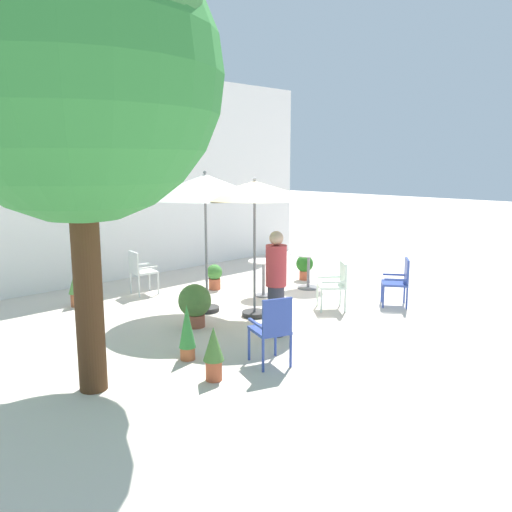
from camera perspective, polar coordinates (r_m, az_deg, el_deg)
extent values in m
plane|color=beige|center=(9.97, 2.32, -5.18)|extent=(60.00, 60.00, 0.00)
cube|color=white|center=(12.75, -11.14, 8.67)|extent=(9.34, 0.30, 4.69)
cylinder|color=#482D19|center=(6.27, -17.91, -3.42)|extent=(0.32, 0.32, 2.45)
sphere|color=#328037|center=(6.17, -19.16, 18.23)|extent=(3.19, 3.19, 3.19)
sphere|color=#2E8842|center=(6.79, -13.91, 15.00)|extent=(1.91, 1.91, 1.91)
cylinder|color=#2D2D2D|center=(9.16, -0.16, -6.33)|extent=(0.44, 0.44, 0.08)
cylinder|color=slate|center=(8.90, -0.16, 0.66)|extent=(0.04, 0.04, 2.34)
cone|color=#E5BE89|center=(8.79, -0.17, 7.26)|extent=(1.99, 1.99, 0.29)
sphere|color=slate|center=(8.78, -0.17, 8.40)|extent=(0.06, 0.06, 0.06)
cylinder|color=#2D2D2D|center=(9.48, -5.37, -5.79)|extent=(0.44, 0.44, 0.08)
cylinder|color=slate|center=(9.23, -5.49, 1.29)|extent=(0.04, 0.04, 2.45)
cone|color=beige|center=(9.13, -5.60, 7.60)|extent=(2.15, 2.15, 0.42)
sphere|color=slate|center=(9.12, -5.63, 9.10)|extent=(0.06, 0.06, 0.06)
cylinder|color=silver|center=(10.33, 0.82, -0.58)|extent=(0.61, 0.61, 0.02)
cylinder|color=slate|center=(10.40, 0.82, -2.54)|extent=(0.06, 0.06, 0.70)
cylinder|color=slate|center=(10.48, 0.81, -4.32)|extent=(0.34, 0.34, 0.03)
cylinder|color=white|center=(11.01, 5.79, 0.29)|extent=(0.83, 0.83, 0.02)
cylinder|color=slate|center=(11.09, 5.76, -1.67)|extent=(0.06, 0.06, 0.74)
cylinder|color=slate|center=(11.17, 5.72, -3.46)|extent=(0.46, 0.46, 0.03)
cube|color=#2D4498|center=(6.95, 1.50, -8.12)|extent=(0.57, 0.60, 0.04)
cube|color=#2D4498|center=(6.68, 2.34, -6.62)|extent=(0.40, 0.18, 0.46)
cube|color=#2D4498|center=(7.00, 2.97, -6.97)|extent=(0.19, 0.42, 0.03)
cube|color=#2D4498|center=(6.83, 0.00, -7.39)|extent=(0.19, 0.42, 0.03)
cylinder|color=#2D4498|center=(7.30, 2.14, -9.21)|extent=(0.04, 0.04, 0.44)
cylinder|color=#2D4498|center=(7.14, -0.77, -9.66)|extent=(0.04, 0.04, 0.44)
cylinder|color=#2D4498|center=(6.93, 3.82, -10.33)|extent=(0.04, 0.04, 0.44)
cylinder|color=#2D4498|center=(6.76, 0.78, -10.84)|extent=(0.04, 0.04, 0.44)
cube|color=silver|center=(10.81, -12.17, -1.71)|extent=(0.51, 0.50, 0.04)
cube|color=silver|center=(10.68, -13.21, -0.65)|extent=(0.10, 0.42, 0.41)
cube|color=silver|center=(10.60, -11.73, -1.27)|extent=(0.41, 0.09, 0.03)
cube|color=silver|center=(10.97, -12.63, -0.92)|extent=(0.41, 0.09, 0.03)
cylinder|color=silver|center=(10.76, -10.66, -3.01)|extent=(0.04, 0.04, 0.44)
cylinder|color=silver|center=(11.12, -11.59, -2.61)|extent=(0.04, 0.04, 0.44)
cylinder|color=silver|center=(10.59, -12.68, -3.29)|extent=(0.04, 0.04, 0.44)
cylinder|color=silver|center=(10.96, -13.55, -2.87)|extent=(0.04, 0.04, 0.44)
cube|color=#2F4595|center=(10.06, 14.93, -2.91)|extent=(0.65, 0.64, 0.04)
cube|color=#2F4595|center=(10.03, 16.18, -1.57)|extent=(0.38, 0.29, 0.45)
cube|color=#2F4595|center=(10.24, 14.86, -1.99)|extent=(0.27, 0.36, 0.03)
cube|color=#2F4595|center=(9.82, 15.07, -2.51)|extent=(0.27, 0.36, 0.03)
cylinder|color=#2F4595|center=(10.30, 13.61, -3.81)|extent=(0.04, 0.04, 0.40)
cylinder|color=#2F4595|center=(9.88, 13.76, -4.41)|extent=(0.04, 0.04, 0.40)
cylinder|color=#2F4595|center=(10.34, 15.94, -3.87)|extent=(0.04, 0.04, 0.40)
cylinder|color=#2F4595|center=(9.92, 16.19, -4.47)|extent=(0.04, 0.04, 0.40)
cube|color=silver|center=(9.57, 8.25, -3.25)|extent=(0.66, 0.65, 0.04)
cube|color=silver|center=(9.56, 9.54, -1.92)|extent=(0.32, 0.36, 0.41)
cube|color=silver|center=(9.74, 8.03, -2.28)|extent=(0.34, 0.31, 0.03)
cube|color=silver|center=(9.34, 8.52, -2.84)|extent=(0.34, 0.31, 0.03)
cylinder|color=silver|center=(9.78, 6.73, -4.29)|extent=(0.04, 0.04, 0.42)
cylinder|color=silver|center=(9.38, 7.17, -4.94)|extent=(0.04, 0.04, 0.42)
cylinder|color=silver|center=(9.87, 9.21, -4.23)|extent=(0.04, 0.04, 0.42)
cylinder|color=silver|center=(9.47, 9.75, -4.87)|extent=(0.04, 0.04, 0.42)
cylinder|color=#AF5232|center=(6.58, -4.64, -12.35)|extent=(0.20, 0.20, 0.26)
cylinder|color=#382819|center=(6.54, -4.65, -11.39)|extent=(0.18, 0.18, 0.02)
cone|color=#4B7A36|center=(6.46, -4.68, -9.55)|extent=(0.26, 0.26, 0.43)
cylinder|color=#B95839|center=(11.04, -4.54, -3.07)|extent=(0.25, 0.25, 0.23)
cylinder|color=#382819|center=(11.01, -4.55, -2.53)|extent=(0.22, 0.22, 0.02)
sphere|color=#3C7B32|center=(10.98, -4.56, -1.77)|extent=(0.33, 0.33, 0.33)
cylinder|color=#AE5D36|center=(7.28, -7.49, -10.51)|extent=(0.20, 0.20, 0.17)
cylinder|color=#382819|center=(7.25, -7.51, -9.94)|extent=(0.18, 0.18, 0.02)
cone|color=#378C3D|center=(7.15, -7.57, -7.60)|extent=(0.23, 0.23, 0.60)
cylinder|color=#954E39|center=(8.63, -6.68, -7.01)|extent=(0.32, 0.32, 0.21)
cylinder|color=#382819|center=(8.60, -6.69, -6.41)|extent=(0.28, 0.28, 0.02)
sphere|color=#486F32|center=(8.54, -6.73, -4.87)|extent=(0.54, 0.54, 0.54)
cylinder|color=#BB5738|center=(11.94, 5.33, -2.11)|extent=(0.23, 0.23, 0.21)
cylinder|color=#382819|center=(11.92, 5.34, -1.67)|extent=(0.21, 0.21, 0.02)
sphere|color=#23621C|center=(11.89, 5.35, -0.84)|extent=(0.39, 0.39, 0.39)
cylinder|color=#B15B37|center=(10.29, -19.05, -4.56)|extent=(0.21, 0.21, 0.25)
cylinder|color=#382819|center=(10.26, -19.09, -3.94)|extent=(0.19, 0.19, 0.02)
cone|color=#56903F|center=(10.21, -19.16, -2.67)|extent=(0.27, 0.27, 0.44)
cylinder|color=#33333D|center=(8.07, 2.19, -6.01)|extent=(0.26, 0.26, 0.79)
cylinder|color=#BC3638|center=(7.90, 2.22, -1.06)|extent=(0.42, 0.42, 0.63)
sphere|color=tan|center=(7.82, 2.24, 1.97)|extent=(0.21, 0.21, 0.21)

